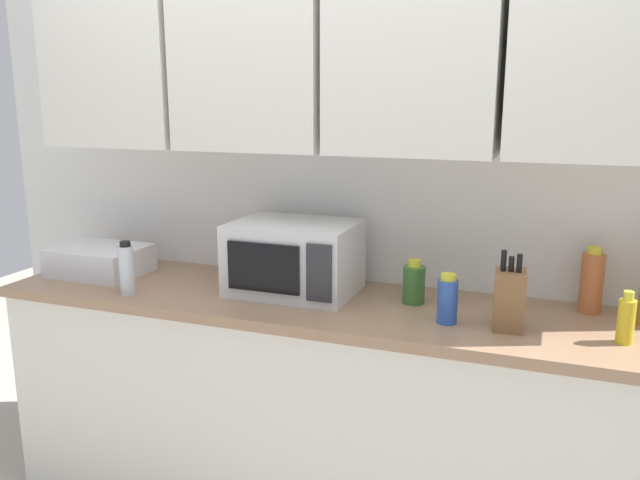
# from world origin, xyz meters

# --- Properties ---
(wall_back_with_cabinets) EXTENTS (3.42, 0.38, 2.60)m
(wall_back_with_cabinets) POSITION_xyz_m (0.00, -0.07, 1.58)
(wall_back_with_cabinets) COLOR white
(wall_back_with_cabinets) RESTS_ON ground_plane
(counter_run) EXTENTS (2.55, 0.63, 0.90)m
(counter_run) POSITION_xyz_m (0.00, -0.30, 0.45)
(counter_run) COLOR white
(counter_run) RESTS_ON ground_plane
(microwave) EXTENTS (0.48, 0.37, 0.28)m
(microwave) POSITION_xyz_m (-0.12, -0.25, 1.04)
(microwave) COLOR silver
(microwave) RESTS_ON counter_run
(dish_rack) EXTENTS (0.38, 0.30, 0.12)m
(dish_rack) POSITION_xyz_m (-1.02, -0.30, 0.96)
(dish_rack) COLOR silver
(dish_rack) RESTS_ON counter_run
(knife_block) EXTENTS (0.11, 0.13, 0.27)m
(knife_block) POSITION_xyz_m (0.71, -0.38, 1.00)
(knife_block) COLOR brown
(knife_block) RESTS_ON counter_run
(bottle_clear_tall) EXTENTS (0.06, 0.06, 0.21)m
(bottle_clear_tall) POSITION_xyz_m (-0.72, -0.50, 1.00)
(bottle_clear_tall) COLOR silver
(bottle_clear_tall) RESTS_ON counter_run
(bottle_green_oil) EXTENTS (0.08, 0.08, 0.17)m
(bottle_green_oil) POSITION_xyz_m (0.35, -0.22, 0.98)
(bottle_green_oil) COLOR #386B2D
(bottle_green_oil) RESTS_ON counter_run
(bottle_yellow_mustard) EXTENTS (0.05, 0.05, 0.17)m
(bottle_yellow_mustard) POSITION_xyz_m (1.06, -0.39, 0.98)
(bottle_yellow_mustard) COLOR gold
(bottle_yellow_mustard) RESTS_ON counter_run
(bottle_blue_cleaner) EXTENTS (0.07, 0.07, 0.17)m
(bottle_blue_cleaner) POSITION_xyz_m (0.51, -0.39, 0.98)
(bottle_blue_cleaner) COLOR #2D56B7
(bottle_blue_cleaner) RESTS_ON counter_run
(bottle_spice_jar) EXTENTS (0.08, 0.08, 0.24)m
(bottle_spice_jar) POSITION_xyz_m (0.97, -0.10, 1.01)
(bottle_spice_jar) COLOR #BC6638
(bottle_spice_jar) RESTS_ON counter_run
(bottle_red_sauce) EXTENTS (0.08, 0.08, 0.16)m
(bottle_red_sauce) POSITION_xyz_m (-0.46, -0.08, 0.98)
(bottle_red_sauce) COLOR red
(bottle_red_sauce) RESTS_ON counter_run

